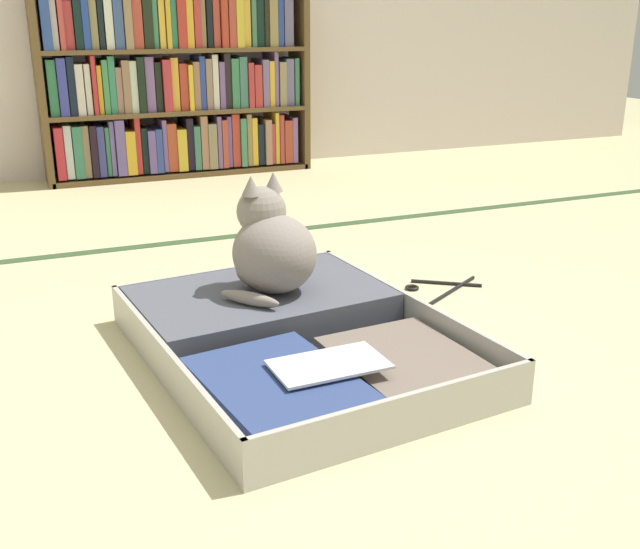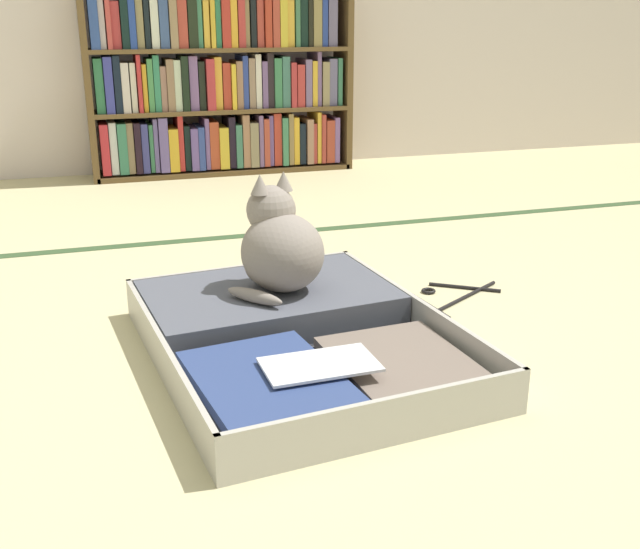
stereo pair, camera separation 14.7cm
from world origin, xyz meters
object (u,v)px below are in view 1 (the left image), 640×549
(open_suitcase, at_px, (286,334))
(black_cat, at_px, (271,248))
(bookshelf, at_px, (175,84))
(clothes_hanger, at_px, (433,293))

(open_suitcase, bearing_deg, black_cat, 83.31)
(bookshelf, bearing_deg, black_cat, -96.30)
(open_suitcase, xyz_separation_m, black_cat, (0.02, 0.15, 0.17))
(bookshelf, height_order, black_cat, bookshelf)
(open_suitcase, distance_m, black_cat, 0.23)
(open_suitcase, bearing_deg, bookshelf, 83.67)
(open_suitcase, relative_size, clothes_hanger, 2.78)
(bookshelf, relative_size, open_suitcase, 1.41)
(bookshelf, xyz_separation_m, open_suitcase, (-0.24, -2.15, -0.40))
(bookshelf, distance_m, clothes_hanger, 2.02)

